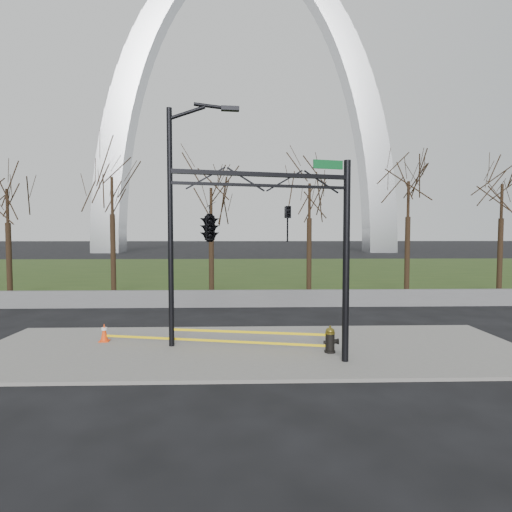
{
  "coord_description": "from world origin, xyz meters",
  "views": [
    {
      "loc": [
        -0.29,
        -13.05,
        3.83
      ],
      "look_at": [
        0.16,
        2.0,
        3.04
      ],
      "focal_mm": 27.87,
      "sensor_mm": 36.0,
      "label": 1
    }
  ],
  "objects_px": {
    "street_light": "(177,209)",
    "traffic_cone": "(104,332)",
    "traffic_signal_mast": "(238,224)",
    "fire_hydrant": "(330,340)"
  },
  "relations": [
    {
      "from": "fire_hydrant",
      "to": "street_light",
      "type": "relative_size",
      "value": 0.1
    },
    {
      "from": "traffic_cone",
      "to": "traffic_signal_mast",
      "type": "bearing_deg",
      "value": -32.99
    },
    {
      "from": "fire_hydrant",
      "to": "traffic_cone",
      "type": "bearing_deg",
      "value": 172.02
    },
    {
      "from": "traffic_signal_mast",
      "to": "traffic_cone",
      "type": "bearing_deg",
      "value": 135.22
    },
    {
      "from": "street_light",
      "to": "traffic_signal_mast",
      "type": "bearing_deg",
      "value": -55.97
    },
    {
      "from": "traffic_cone",
      "to": "street_light",
      "type": "height_order",
      "value": "street_light"
    },
    {
      "from": "fire_hydrant",
      "to": "traffic_signal_mast",
      "type": "bearing_deg",
      "value": -148.88
    },
    {
      "from": "street_light",
      "to": "traffic_signal_mast",
      "type": "relative_size",
      "value": 1.37
    },
    {
      "from": "street_light",
      "to": "traffic_cone",
      "type": "bearing_deg",
      "value": 161.56
    },
    {
      "from": "fire_hydrant",
      "to": "traffic_signal_mast",
      "type": "xyz_separation_m",
      "value": [
        -2.92,
        -1.53,
        3.65
      ]
    }
  ]
}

